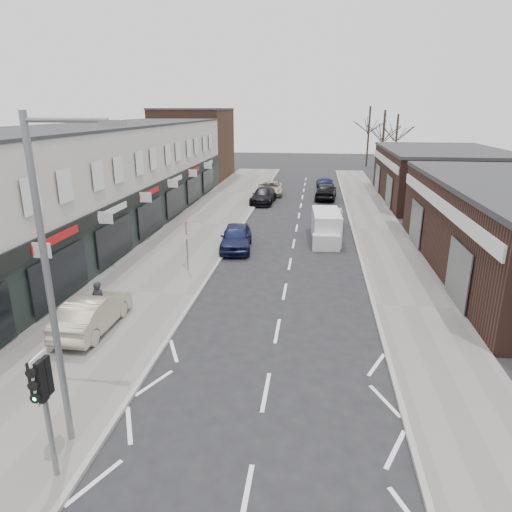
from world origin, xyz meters
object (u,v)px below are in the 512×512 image
(parked_car_right_c, at_px, (325,183))
(parked_car_right_b, at_px, (326,191))
(street_lamp, at_px, (54,273))
(pedestrian, at_px, (99,301))
(parked_car_left_c, at_px, (272,188))
(parked_car_left_a, at_px, (236,237))
(parked_car_left_b, at_px, (263,196))
(white_van, at_px, (326,227))
(sedan_on_pavement, at_px, (93,313))
(warning_sign, at_px, (187,231))
(parked_car_right_a, at_px, (329,218))
(traffic_light, at_px, (42,389))

(parked_car_right_c, bearing_deg, parked_car_right_b, 87.04)
(street_lamp, height_order, pedestrian, street_lamp)
(pedestrian, xyz_separation_m, parked_car_right_c, (9.20, 33.52, -0.34))
(street_lamp, bearing_deg, parked_car_left_c, 87.68)
(parked_car_left_a, xyz_separation_m, parked_car_left_b, (0.00, 14.27, -0.07))
(white_van, xyz_separation_m, parked_car_left_b, (-5.40, 11.58, -0.19))
(street_lamp, xyz_separation_m, pedestrian, (-2.48, 6.55, -3.67))
(sedan_on_pavement, bearing_deg, parked_car_left_a, -106.74)
(sedan_on_pavement, relative_size, parked_car_left_b, 0.86)
(sedan_on_pavement, bearing_deg, warning_sign, -103.66)
(white_van, height_order, parked_car_right_c, white_van)
(pedestrian, relative_size, parked_car_right_a, 0.34)
(traffic_light, xyz_separation_m, street_lamp, (-0.13, 1.22, 2.20))
(street_lamp, distance_m, parked_car_right_a, 23.98)
(street_lamp, distance_m, parked_car_right_b, 34.97)
(street_lamp, xyz_separation_m, parked_car_left_c, (1.45, 35.76, -3.99))
(warning_sign, height_order, parked_car_left_c, warning_sign)
(sedan_on_pavement, height_order, parked_car_left_b, sedan_on_pavement)
(street_lamp, distance_m, white_van, 21.22)
(parked_car_left_b, relative_size, parked_car_left_c, 1.05)
(warning_sign, bearing_deg, parked_car_right_a, 53.27)
(warning_sign, height_order, parked_car_right_b, warning_sign)
(white_van, height_order, parked_car_left_a, white_van)
(sedan_on_pavement, height_order, parked_car_right_a, parked_car_right_a)
(street_lamp, distance_m, parked_car_left_b, 31.69)
(traffic_light, xyz_separation_m, white_van, (6.40, 21.06, -1.54))
(parked_car_left_b, bearing_deg, parked_car_left_c, 88.54)
(street_lamp, distance_m, pedestrian, 7.91)
(warning_sign, bearing_deg, parked_car_right_c, 74.90)
(parked_car_right_a, bearing_deg, parked_car_left_b, -51.28)
(parked_car_right_b, bearing_deg, parked_car_left_b, 29.89)
(parked_car_left_a, height_order, parked_car_right_c, parked_car_left_a)
(traffic_light, relative_size, parked_car_left_b, 0.65)
(white_van, distance_m, parked_car_left_b, 12.78)
(traffic_light, distance_m, parked_car_left_b, 32.70)
(pedestrian, bearing_deg, parked_car_right_c, -92.37)
(street_lamp, xyz_separation_m, parked_car_right_a, (6.75, 22.69, -3.81))
(warning_sign, relative_size, parked_car_left_b, 0.57)
(warning_sign, xyz_separation_m, pedestrian, (-1.84, -6.25, -1.25))
(warning_sign, relative_size, parked_car_left_a, 0.61)
(parked_car_left_a, xyz_separation_m, parked_car_right_b, (5.60, 16.95, 0.03))
(parked_car_right_a, xyz_separation_m, parked_car_right_c, (-0.02, 17.37, -0.20))
(parked_car_left_c, height_order, parked_car_right_c, parked_car_left_c)
(warning_sign, bearing_deg, pedestrian, -106.43)
(pedestrian, bearing_deg, parked_car_right_b, -95.48)
(parked_car_right_a, bearing_deg, warning_sign, 59.20)
(parked_car_left_a, bearing_deg, warning_sign, -117.91)
(white_van, distance_m, parked_car_left_c, 16.71)
(sedan_on_pavement, xyz_separation_m, parked_car_right_a, (9.15, 16.89, 0.01))
(white_van, relative_size, parked_car_right_b, 1.05)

